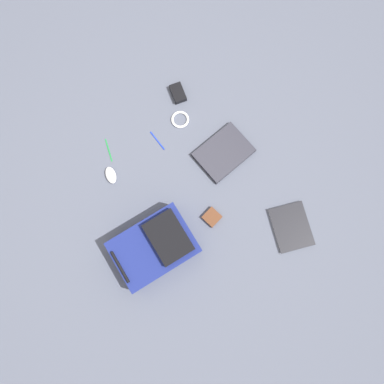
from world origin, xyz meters
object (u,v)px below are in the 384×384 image
(computer_mouse, at_px, (111,175))
(book_manual, at_px, (291,227))
(cable_coil, at_px, (180,120))
(power_brick, at_px, (178,93))
(backpack, at_px, (155,247))
(earbud_pouch, at_px, (212,217))
(laptop, at_px, (224,153))
(pen_black, at_px, (109,150))
(pen_blue, at_px, (157,141))

(computer_mouse, bearing_deg, book_manual, 142.95)
(book_manual, bearing_deg, cable_coil, -81.40)
(power_brick, bearing_deg, backpack, 46.98)
(computer_mouse, relative_size, earbud_pouch, 1.21)
(laptop, height_order, pen_black, laptop)
(power_brick, bearing_deg, laptop, 90.03)
(power_brick, height_order, earbud_pouch, power_brick)
(laptop, bearing_deg, power_brick, -89.97)
(computer_mouse, bearing_deg, earbud_pouch, 136.44)
(book_manual, xyz_separation_m, pen_black, (0.61, -1.02, -0.01))
(cable_coil, bearing_deg, pen_black, -11.80)
(book_manual, height_order, pen_black, book_manual)
(computer_mouse, relative_size, pen_black, 0.72)
(book_manual, bearing_deg, earbud_pouch, -43.06)
(backpack, height_order, earbud_pouch, backpack)
(power_brick, xyz_separation_m, earbud_pouch, (0.29, 0.75, -0.00))
(laptop, distance_m, book_manual, 0.60)
(laptop, relative_size, earbud_pouch, 3.83)
(laptop, bearing_deg, cable_coil, -74.91)
(pen_blue, bearing_deg, book_manual, 110.30)
(laptop, xyz_separation_m, pen_black, (0.56, -0.43, -0.01))
(power_brick, xyz_separation_m, pen_black, (0.56, 0.05, -0.01))
(backpack, bearing_deg, computer_mouse, -92.49)
(laptop, bearing_deg, computer_mouse, -24.30)
(pen_blue, relative_size, earbud_pouch, 1.62)
(computer_mouse, xyz_separation_m, cable_coil, (-0.54, -0.04, -0.01))
(backpack, bearing_deg, earbud_pouch, 172.42)
(backpack, xyz_separation_m, earbud_pouch, (-0.36, 0.05, -0.07))
(cable_coil, xyz_separation_m, pen_black, (0.47, -0.10, -0.00))
(cable_coil, relative_size, earbud_pouch, 1.26)
(backpack, height_order, power_brick, backpack)
(pen_black, relative_size, pen_blue, 1.04)
(backpack, xyz_separation_m, pen_blue, (-0.37, -0.53, -0.08))
(cable_coil, bearing_deg, book_manual, 98.60)
(laptop, xyz_separation_m, power_brick, (0.00, -0.48, 0.00))
(backpack, height_order, pen_black, backpack)
(computer_mouse, distance_m, pen_blue, 0.35)
(backpack, bearing_deg, power_brick, -133.02)
(computer_mouse, xyz_separation_m, pen_blue, (-0.35, -0.02, -0.01))
(power_brick, bearing_deg, computer_mouse, 16.71)
(laptop, xyz_separation_m, computer_mouse, (0.63, -0.29, 0.00))
(backpack, height_order, laptop, backpack)
(cable_coil, distance_m, power_brick, 0.17)
(pen_blue, height_order, earbud_pouch, earbud_pouch)
(backpack, bearing_deg, pen_black, -98.46)
(backpack, xyz_separation_m, computer_mouse, (-0.02, -0.51, -0.07))
(backpack, xyz_separation_m, pen_black, (-0.10, -0.65, -0.08))
(computer_mouse, height_order, pen_blue, computer_mouse)
(backpack, bearing_deg, laptop, -160.94)
(computer_mouse, bearing_deg, pen_black, -102.75)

